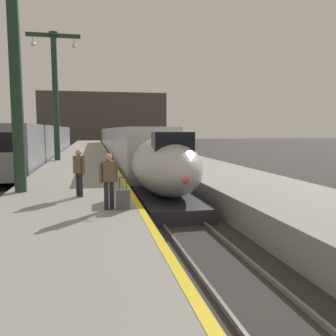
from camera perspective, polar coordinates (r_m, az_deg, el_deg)
platform_left at (r=25.45m, az=-13.99°, el=-0.54°), size 4.80×110.00×1.05m
platform_right at (r=26.43m, az=3.84°, el=-0.13°), size 4.80×110.00×1.05m
platform_left_safety_stripe at (r=25.42m, az=-8.88°, el=0.76°), size 0.20×107.80×0.01m
rail_main_left at (r=28.32m, az=-7.10°, el=-0.68°), size 0.08×110.00×0.12m
rail_main_right at (r=28.49m, az=-4.09°, el=-0.61°), size 0.08×110.00×0.12m
rail_secondary_left at (r=28.80m, az=-23.37°, el=-1.03°), size 0.08×110.00×0.12m
rail_secondary_right at (r=28.54m, az=-20.42°, el=-0.98°), size 0.08×110.00×0.12m
highspeed_train_main at (r=39.89m, az=-7.51°, el=4.03°), size 2.92×57.42×3.60m
regional_train_adjacent at (r=39.14m, az=-19.33°, el=3.95°), size 2.85×36.60×3.80m
station_column_mid at (r=14.88m, az=-23.59°, el=17.29°), size 4.00×0.68×8.91m
station_column_far at (r=29.20m, az=-17.81°, el=12.70°), size 4.00×0.68×9.76m
passenger_near_edge at (r=10.63m, az=-9.59°, el=-1.43°), size 0.56×0.31×1.69m
passenger_mid_platform at (r=12.91m, az=-14.20°, el=-0.20°), size 0.42×0.45×1.69m
rolling_suitcase at (r=10.71m, az=-7.27°, el=-5.06°), size 0.40×0.22×0.98m
terminus_back_wall at (r=102.63m, az=-10.35°, el=8.11°), size 36.00×2.00×14.00m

